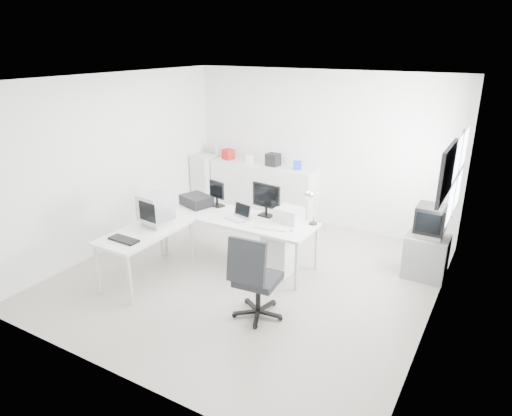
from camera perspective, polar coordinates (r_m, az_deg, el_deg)
The scene contains 30 objects.
floor at distance 6.78m, azimuth -0.85°, elevation -8.47°, with size 5.00×5.00×0.01m, color beige.
ceiling at distance 5.97m, azimuth -1.00°, elevation 15.85°, with size 5.00×5.00×0.01m, color white.
back_wall at distance 8.41m, azimuth 7.92°, elevation 7.25°, with size 5.00×0.02×2.80m, color white.
left_wall at distance 7.77m, azimuth -17.03°, elevation 5.50°, with size 0.02×5.00×2.80m, color white.
right_wall at distance 5.46m, azimuth 22.24°, elevation -1.19°, with size 0.02×5.00×2.80m, color white.
window at distance 6.55m, azimuth 23.92°, elevation 3.81°, with size 0.02×1.20×1.10m, color white, non-canonical shape.
wall_picture at distance 5.41m, azimuth 22.78°, elevation 4.14°, with size 0.04×0.90×0.60m, color black, non-canonical shape.
main_desk at distance 7.04m, azimuth -2.24°, elevation -3.96°, with size 2.40×0.80×0.75m, color white, non-canonical shape.
side_desk at distance 6.74m, azimuth -13.46°, elevation -5.69°, with size 0.70×1.40×0.75m, color white, non-canonical shape.
drawer_pedestal at distance 6.80m, azimuth 3.03°, elevation -5.59°, with size 0.40×0.50×0.60m, color white.
inkjet_printer at distance 7.40m, azimuth -7.46°, elevation 0.93°, with size 0.47×0.37×0.17m, color black.
lcd_monitor_small at distance 7.31m, azimuth -4.91°, elevation 1.76°, with size 0.32×0.18×0.40m, color black, non-canonical shape.
lcd_monitor_large at distance 6.84m, azimuth 1.29°, elevation 0.96°, with size 0.48×0.19×0.50m, color black, non-canonical shape.
laptop at distance 6.75m, azimuth -2.38°, elevation -0.56°, with size 0.34×0.35×0.23m, color #B7B7BA, non-canonical shape.
white_keyboard at distance 6.47m, azimuth 1.90°, elevation -2.50°, with size 0.44×0.14×0.02m, color white.
white_mouse at distance 6.38m, azimuth 4.49°, elevation -2.68°, with size 0.06×0.06×0.06m, color white.
laser_printer at distance 6.70m, azimuth 4.16°, elevation -0.85°, with size 0.37×0.32×0.21m, color silver.
desk_lamp at distance 6.59m, azimuth 7.23°, elevation -0.09°, with size 0.16×0.16×0.48m, color silver, non-canonical shape.
crt_monitor at distance 6.68m, azimuth -12.41°, elevation -0.38°, with size 0.37×0.37×0.42m, color #B7B7BA, non-canonical shape.
black_keyboard at distance 6.32m, azimuth -16.19°, elevation -3.82°, with size 0.43×0.17×0.03m, color black.
office_chair at distance 5.62m, azimuth 0.27°, elevation -8.40°, with size 0.65×0.65×1.12m, color #25272A, non-canonical shape.
tv_cabinet at distance 7.07m, azimuth 20.46°, elevation -5.70°, with size 0.58×0.48×0.63m, color slate.
crt_tv at distance 6.87m, azimuth 21.00°, elevation -1.61°, with size 0.50×0.48×0.45m, color black, non-canonical shape.
sideboard at distance 8.83m, azimuth 0.95°, elevation 2.18°, with size 2.10×0.53×1.05m, color white.
clutter_box_a at distance 9.06m, azimuth -3.49°, elevation 6.72°, with size 0.20×0.18×0.20m, color #B41B19.
clutter_box_b at distance 8.81m, azimuth -0.75°, elevation 6.19°, with size 0.15×0.12×0.15m, color white.
clutter_box_c at distance 8.56m, azimuth 2.15°, elevation 6.06°, with size 0.23×0.21×0.23m, color black.
clutter_box_d at distance 8.36m, azimuth 5.19°, elevation 5.34°, with size 0.15×0.13×0.15m, color blue.
clutter_bottle at distance 9.25m, azimuth -4.92°, elevation 7.04°, with size 0.07×0.07×0.22m, color white.
filing_cabinet at distance 9.34m, azimuth -6.41°, elevation 3.21°, with size 0.38×0.46×1.10m, color white.
Camera 1 is at (3.06, -5.11, 3.24)m, focal length 32.00 mm.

